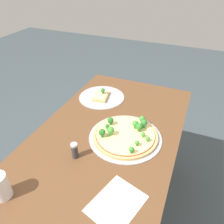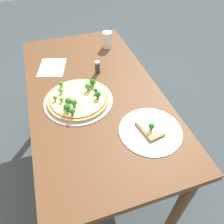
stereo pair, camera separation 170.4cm
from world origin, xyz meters
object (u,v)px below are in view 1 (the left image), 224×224
pizza_tray_whole (126,135)px  drinking_cup (0,187)px  pizza_tray_slice (102,96)px  condiment_shaker (75,150)px  dining_table (103,154)px

pizza_tray_whole → drinking_cup: drinking_cup is taller
pizza_tray_slice → condiment_shaker: condiment_shaker is taller
dining_table → drinking_cup: (0.43, -0.22, 0.15)m
pizza_tray_slice → condiment_shaker: (0.53, 0.11, 0.03)m
dining_table → pizza_tray_whole: (-0.07, 0.10, 0.11)m
drinking_cup → condiment_shaker: 0.32m
pizza_tray_whole → drinking_cup: bearing=-32.5°
pizza_tray_whole → condiment_shaker: (0.22, -0.17, 0.02)m
pizza_tray_whole → drinking_cup: (0.50, -0.32, 0.04)m
pizza_tray_whole → dining_table: bearing=-55.3°
pizza_tray_whole → condiment_shaker: condiment_shaker is taller
pizza_tray_whole → pizza_tray_slice: size_ratio=1.25×
drinking_cup → condiment_shaker: drinking_cup is taller
dining_table → drinking_cup: drinking_cup is taller
pizza_tray_slice → drinking_cup: size_ratio=2.69×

